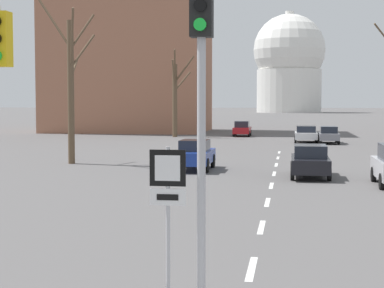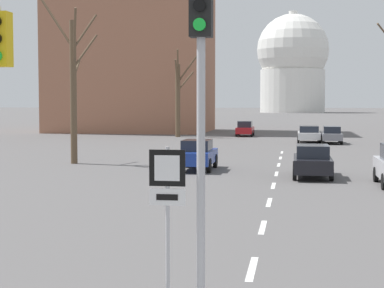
{
  "view_description": "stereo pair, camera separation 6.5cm",
  "coord_description": "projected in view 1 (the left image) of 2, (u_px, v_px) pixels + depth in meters",
  "views": [
    {
      "loc": [
        0.78,
        -6.39,
        3.47
      ],
      "look_at": [
        -1.0,
        5.11,
        2.71
      ],
      "focal_mm": 60.0,
      "sensor_mm": 36.0,
      "label": 1
    },
    {
      "loc": [
        0.84,
        -6.37,
        3.47
      ],
      "look_at": [
        -1.0,
        5.11,
        2.71
      ],
      "focal_mm": 60.0,
      "sensor_mm": 36.0,
      "label": 2
    }
  ],
  "objects": [
    {
      "name": "lane_stripe_2",
      "position": [
        261.0,
        227.0,
        17.81
      ],
      "size": [
        0.16,
        2.0,
        0.01
      ],
      "primitive_type": "cube",
      "color": "silver",
      "rests_on": "ground_plane"
    },
    {
      "name": "traffic_signal_centre_tall",
      "position": [
        201.0,
        78.0,
        10.28
      ],
      "size": [
        0.36,
        0.34,
        5.57
      ],
      "color": "#B2B2B7",
      "rests_on": "ground_plane"
    },
    {
      "name": "bare_tree_left_near",
      "position": [
        176.0,
        96.0,
        63.88
      ],
      "size": [
        2.58,
        3.73,
        8.69
      ],
      "color": "brown",
      "rests_on": "ground_plane"
    },
    {
      "name": "route_sign_post",
      "position": [
        168.0,
        199.0,
        10.52
      ],
      "size": [
        0.6,
        0.08,
        2.75
      ],
      "color": "#B2B2B7",
      "rests_on": "ground_plane"
    },
    {
      "name": "sedan_far_right",
      "position": [
        310.0,
        161.0,
        29.61
      ],
      "size": [
        1.78,
        4.25,
        1.51
      ],
      "color": "black",
      "rests_on": "ground_plane"
    },
    {
      "name": "lane_stripe_6",
      "position": [
        276.0,
        165.0,
        35.56
      ],
      "size": [
        0.16,
        2.0,
        0.01
      ],
      "primitive_type": "cube",
      "color": "silver",
      "rests_on": "ground_plane"
    },
    {
      "name": "lane_stripe_1",
      "position": [
        252.0,
        268.0,
        13.37
      ],
      "size": [
        0.16,
        2.0,
        0.01
      ],
      "primitive_type": "cube",
      "color": "silver",
      "rests_on": "ground_plane"
    },
    {
      "name": "sedan_mid_centre",
      "position": [
        306.0,
        134.0,
        55.55
      ],
      "size": [
        1.96,
        4.53,
        1.43
      ],
      "color": "silver",
      "rests_on": "ground_plane"
    },
    {
      "name": "capitol_dome",
      "position": [
        289.0,
        63.0,
        217.32
      ],
      "size": [
        24.21,
        24.21,
        34.19
      ],
      "color": "silver",
      "rests_on": "ground_plane"
    },
    {
      "name": "lane_stripe_4",
      "position": [
        271.0,
        186.0,
        26.68
      ],
      "size": [
        0.16,
        2.0,
        0.01
      ],
      "primitive_type": "cube",
      "color": "silver",
      "rests_on": "ground_plane"
    },
    {
      "name": "sedan_near_right",
      "position": [
        242.0,
        129.0,
        65.52
      ],
      "size": [
        1.71,
        4.26,
        1.56
      ],
      "color": "maroon",
      "rests_on": "ground_plane"
    },
    {
      "name": "sedan_distant_centre",
      "position": [
        195.0,
        154.0,
        32.79
      ],
      "size": [
        1.69,
        4.07,
        1.56
      ],
      "color": "navy",
      "rests_on": "ground_plane"
    },
    {
      "name": "sedan_far_left",
      "position": [
        328.0,
        134.0,
        54.05
      ],
      "size": [
        1.69,
        4.56,
        1.46
      ],
      "color": "slate",
      "rests_on": "ground_plane"
    },
    {
      "name": "lane_stripe_7",
      "position": [
        278.0,
        158.0,
        40.0
      ],
      "size": [
        0.16,
        2.0,
        0.01
      ],
      "primitive_type": "cube",
      "color": "silver",
      "rests_on": "ground_plane"
    },
    {
      "name": "bare_tree_left_far",
      "position": [
        71.0,
        82.0,
        36.07
      ],
      "size": [
        3.7,
        3.95,
        9.99
      ],
      "color": "brown",
      "rests_on": "ground_plane"
    },
    {
      "name": "apartment_block_left",
      "position": [
        130.0,
        19.0,
        75.95
      ],
      "size": [
        18.0,
        14.0,
        26.6
      ],
      "primitive_type": "cube",
      "color": "#9E664C",
      "rests_on": "ground_plane"
    },
    {
      "name": "lane_stripe_3",
      "position": [
        267.0,
        202.0,
        22.25
      ],
      "size": [
        0.16,
        2.0,
        0.01
      ],
      "primitive_type": "cube",
      "color": "silver",
      "rests_on": "ground_plane"
    },
    {
      "name": "lane_stripe_8",
      "position": [
        279.0,
        152.0,
        44.44
      ],
      "size": [
        0.16,
        2.0,
        0.01
      ],
      "primitive_type": "cube",
      "color": "silver",
      "rests_on": "ground_plane"
    },
    {
      "name": "lane_stripe_5",
      "position": [
        274.0,
        174.0,
        31.12
      ],
      "size": [
        0.16,
        2.0,
        0.01
      ],
      "primitive_type": "cube",
      "color": "silver",
      "rests_on": "ground_plane"
    }
  ]
}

